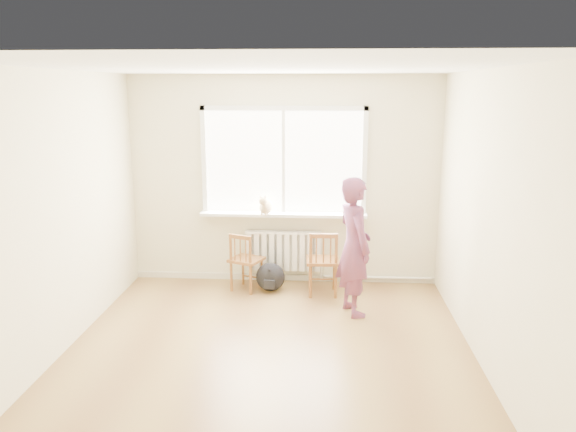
% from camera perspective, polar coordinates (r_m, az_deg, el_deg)
% --- Properties ---
extents(floor, '(4.50, 4.50, 0.00)m').
position_cam_1_polar(floor, '(5.56, -2.12, -14.18)').
color(floor, olive).
rests_on(floor, ground).
extents(ceiling, '(4.50, 4.50, 0.00)m').
position_cam_1_polar(ceiling, '(4.95, -2.39, 14.88)').
color(ceiling, white).
rests_on(ceiling, back_wall).
extents(back_wall, '(4.00, 0.01, 2.70)m').
position_cam_1_polar(back_wall, '(7.28, -0.42, 3.59)').
color(back_wall, beige).
rests_on(back_wall, ground).
extents(window, '(2.12, 0.05, 1.42)m').
position_cam_1_polar(window, '(7.22, -0.44, 6.00)').
color(window, white).
rests_on(window, back_wall).
extents(windowsill, '(2.15, 0.22, 0.04)m').
position_cam_1_polar(windowsill, '(7.26, -0.48, 0.17)').
color(windowsill, white).
rests_on(windowsill, back_wall).
extents(radiator, '(1.00, 0.12, 0.55)m').
position_cam_1_polar(radiator, '(7.40, -0.46, -3.50)').
color(radiator, white).
rests_on(radiator, back_wall).
extents(heating_pipe, '(1.40, 0.04, 0.04)m').
position_cam_1_polar(heating_pipe, '(7.55, 9.11, -6.18)').
color(heating_pipe, silver).
rests_on(heating_pipe, back_wall).
extents(baseboard, '(4.00, 0.03, 0.08)m').
position_cam_1_polar(baseboard, '(7.59, -0.41, -6.23)').
color(baseboard, beige).
rests_on(baseboard, ground).
extents(chair_left, '(0.48, 0.47, 0.76)m').
position_cam_1_polar(chair_left, '(7.13, -4.42, -4.66)').
color(chair_left, '#8E5E29').
rests_on(chair_left, floor).
extents(chair_right, '(0.42, 0.40, 0.82)m').
position_cam_1_polar(chair_right, '(6.97, 3.57, -4.80)').
color(chair_right, '#8E5E29').
rests_on(chair_right, floor).
extents(person, '(0.56, 0.67, 1.58)m').
position_cam_1_polar(person, '(6.35, 6.74, -3.09)').
color(person, '#AC3A39').
rests_on(person, floor).
extents(cat, '(0.22, 0.40, 0.27)m').
position_cam_1_polar(cat, '(7.17, -2.31, 1.05)').
color(cat, beige).
rests_on(cat, windowsill).
extents(backpack, '(0.38, 0.29, 0.37)m').
position_cam_1_polar(backpack, '(7.17, -1.80, -6.21)').
color(backpack, black).
rests_on(backpack, floor).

